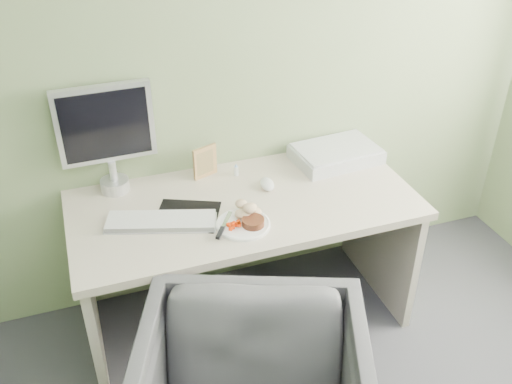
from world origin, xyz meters
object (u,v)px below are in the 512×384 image
object	(u,v)px
desk	(245,233)
plate	(243,225)
scanner	(336,154)
monitor	(107,133)

from	to	relation	value
desk	plate	world-z (taller)	plate
plate	scanner	bearing A→B (deg)	31.91
plate	monitor	world-z (taller)	monitor
scanner	monitor	xyz separation A→B (m)	(-1.12, 0.10, 0.26)
monitor	plate	bearing A→B (deg)	-46.78
scanner	monitor	size ratio (longest dim) A/B	0.82
plate	desk	bearing A→B (deg)	70.44
scanner	monitor	distance (m)	1.15
plate	monitor	distance (m)	0.75
desk	monitor	xyz separation A→B (m)	(-0.55, 0.31, 0.48)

